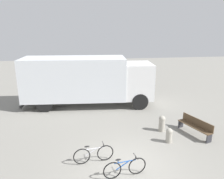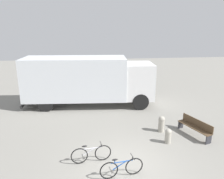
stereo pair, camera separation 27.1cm
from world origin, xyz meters
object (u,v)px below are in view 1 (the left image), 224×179
park_bench (195,126)px  bicycle_middle (125,168)px  bollard_far_bench (162,123)px  bicycle_near (94,154)px  bollard_near_bench (169,135)px  delivery_truck (86,79)px

park_bench → bicycle_middle: (-4.25, -2.72, -0.11)m
park_bench → bollard_far_bench: 1.68m
bicycle_near → bicycle_middle: 1.51m
bollard_near_bench → bollard_far_bench: size_ratio=0.84×
bicycle_middle → park_bench: bearing=24.5°
delivery_truck → bicycle_near: delivery_truck is taller
delivery_truck → bollard_far_bench: (3.78, -4.60, -1.42)m
park_bench → bollard_near_bench: park_bench is taller
bollard_near_bench → bollard_far_bench: 1.19m
bicycle_middle → delivery_truck: bearing=89.8°
bicycle_near → delivery_truck: bearing=83.0°
park_bench → bollard_far_bench: bollard_far_bench is taller
delivery_truck → bicycle_near: (0.01, -6.88, -1.53)m
delivery_truck → bicycle_near: bearing=-85.4°
bicycle_middle → bollard_far_bench: 4.28m
park_bench → bollard_near_bench: size_ratio=2.73×
bicycle_near → bollard_far_bench: (3.77, 2.28, 0.10)m
bollard_near_bench → bollard_far_bench: bollard_far_bench is taller
delivery_truck → park_bench: 7.61m
park_bench → bicycle_near: bearing=88.3°
bicycle_near → bicycle_middle: same height
bicycle_middle → bollard_near_bench: 3.37m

